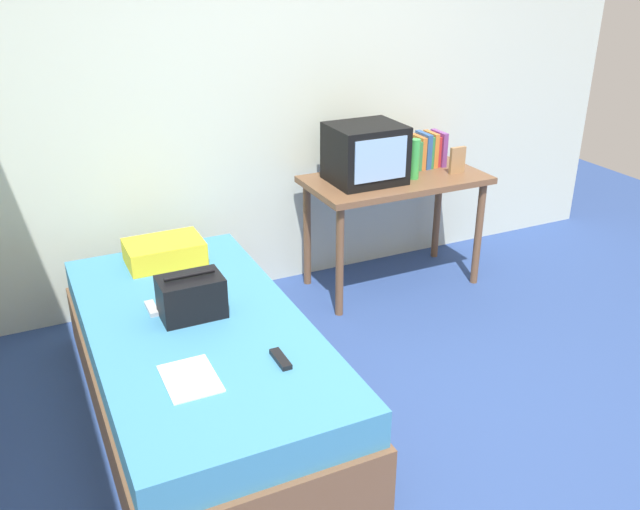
% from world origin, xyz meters
% --- Properties ---
extents(ground_plane, '(8.00, 8.00, 0.00)m').
position_xyz_m(ground_plane, '(0.00, 0.00, 0.00)').
color(ground_plane, '#2D4784').
extents(wall_back, '(5.20, 0.10, 2.60)m').
position_xyz_m(wall_back, '(0.00, 2.00, 1.30)').
color(wall_back, silver).
rests_on(wall_back, ground).
extents(bed, '(1.00, 2.00, 0.50)m').
position_xyz_m(bed, '(-0.96, 0.75, 0.25)').
color(bed, brown).
rests_on(bed, ground).
extents(desk, '(1.16, 0.60, 0.76)m').
position_xyz_m(desk, '(0.61, 1.57, 0.66)').
color(desk, brown).
rests_on(desk, ground).
extents(tv, '(0.44, 0.39, 0.36)m').
position_xyz_m(tv, '(0.39, 1.58, 0.94)').
color(tv, black).
rests_on(tv, desk).
extents(water_bottle, '(0.06, 0.06, 0.26)m').
position_xyz_m(water_bottle, '(0.70, 1.49, 0.89)').
color(water_bottle, green).
rests_on(water_bottle, desk).
extents(book_row, '(0.29, 0.16, 0.23)m').
position_xyz_m(book_row, '(0.89, 1.68, 0.87)').
color(book_row, '#7A3D89').
rests_on(book_row, desk).
extents(picture_frame, '(0.11, 0.02, 0.17)m').
position_xyz_m(picture_frame, '(1.01, 1.46, 0.85)').
color(picture_frame, '#9E754C').
rests_on(picture_frame, desk).
extents(pillow, '(0.42, 0.29, 0.13)m').
position_xyz_m(pillow, '(-0.93, 1.48, 0.57)').
color(pillow, yellow).
rests_on(pillow, bed).
extents(handbag, '(0.30, 0.20, 0.22)m').
position_xyz_m(handbag, '(-0.95, 0.83, 0.60)').
color(handbag, black).
rests_on(handbag, bed).
extents(magazine, '(0.21, 0.29, 0.01)m').
position_xyz_m(magazine, '(-1.11, 0.32, 0.51)').
color(magazine, white).
rests_on(magazine, bed).
extents(remote_dark, '(0.04, 0.16, 0.02)m').
position_xyz_m(remote_dark, '(-0.72, 0.28, 0.51)').
color(remote_dark, black).
rests_on(remote_dark, bed).
extents(remote_silver, '(0.04, 0.14, 0.02)m').
position_xyz_m(remote_silver, '(-1.12, 0.96, 0.51)').
color(remote_silver, '#B7B7BC').
rests_on(remote_silver, bed).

